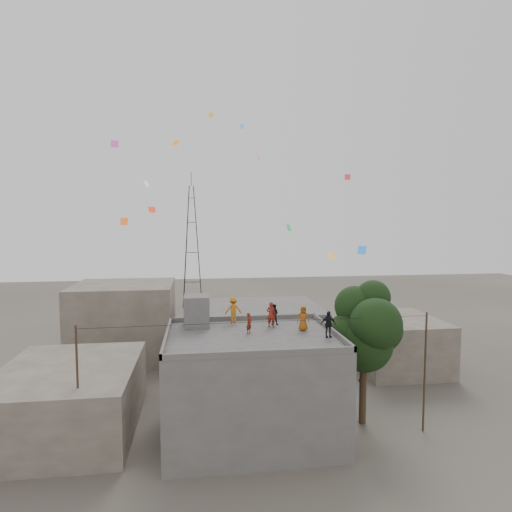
% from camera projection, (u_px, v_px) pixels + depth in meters
% --- Properties ---
extents(ground, '(140.00, 140.00, 0.00)m').
position_uv_depth(ground, '(251.00, 434.00, 25.82)').
color(ground, '#453F38').
rests_on(ground, ground).
extents(main_building, '(10.00, 8.00, 6.10)m').
position_uv_depth(main_building, '(251.00, 385.00, 25.57)').
color(main_building, '#55534F').
rests_on(main_building, ground).
extents(parapet, '(10.00, 8.00, 0.30)m').
position_uv_depth(parapet, '(251.00, 333.00, 25.30)').
color(parapet, '#55534F').
rests_on(parapet, main_building).
extents(stair_head_box, '(1.60, 1.80, 2.00)m').
position_uv_depth(stair_head_box, '(197.00, 311.00, 27.37)').
color(stair_head_box, '#55534F').
rests_on(stair_head_box, main_building).
extents(neighbor_west, '(8.00, 10.00, 4.00)m').
position_uv_depth(neighbor_west, '(69.00, 399.00, 26.16)').
color(neighbor_west, '#585145').
rests_on(neighbor_west, ground).
extents(neighbor_north, '(12.00, 9.00, 5.00)m').
position_uv_depth(neighbor_north, '(254.00, 332.00, 39.71)').
color(neighbor_north, '#55534F').
rests_on(neighbor_north, ground).
extents(neighbor_northwest, '(9.00, 8.00, 7.00)m').
position_uv_depth(neighbor_northwest, '(124.00, 321.00, 40.00)').
color(neighbor_northwest, '#585145').
rests_on(neighbor_northwest, ground).
extents(neighbor_east, '(7.00, 8.00, 4.40)m').
position_uv_depth(neighbor_east, '(396.00, 343.00, 37.38)').
color(neighbor_east, '#585145').
rests_on(neighbor_east, ground).
extents(tree, '(4.90, 4.60, 9.10)m').
position_uv_depth(tree, '(366.00, 329.00, 26.88)').
color(tree, black).
rests_on(tree, ground).
extents(utility_line, '(20.12, 0.62, 7.40)m').
position_uv_depth(utility_line, '(263.00, 380.00, 24.34)').
color(utility_line, black).
rests_on(utility_line, ground).
extents(transmission_tower, '(2.97, 2.97, 20.01)m').
position_uv_depth(transmission_tower, '(192.00, 246.00, 64.04)').
color(transmission_tower, black).
rests_on(transmission_tower, ground).
extents(person_red_adult, '(0.70, 0.59, 1.62)m').
position_uv_depth(person_red_adult, '(271.00, 315.00, 27.21)').
color(person_red_adult, maroon).
rests_on(person_red_adult, main_building).
extents(person_orange_child, '(0.83, 0.61, 1.54)m').
position_uv_depth(person_orange_child, '(303.00, 318.00, 26.35)').
color(person_orange_child, '#9D4E11').
rests_on(person_orange_child, main_building).
extents(person_dark_child, '(0.78, 0.69, 1.34)m').
position_uv_depth(person_dark_child, '(274.00, 314.00, 27.92)').
color(person_dark_child, black).
rests_on(person_dark_child, main_building).
extents(person_dark_adult, '(0.92, 0.40, 1.54)m').
position_uv_depth(person_dark_adult, '(328.00, 324.00, 24.85)').
color(person_dark_adult, black).
rests_on(person_dark_adult, main_building).
extents(person_orange_adult, '(1.17, 0.75, 1.72)m').
position_uv_depth(person_orange_adult, '(233.00, 310.00, 28.50)').
color(person_orange_adult, '#C77016').
rests_on(person_orange_adult, main_building).
extents(person_red_child, '(0.52, 0.54, 1.25)m').
position_uv_depth(person_red_child, '(249.00, 323.00, 25.70)').
color(person_red_child, maroon).
rests_on(person_red_child, main_building).
extents(kites, '(17.64, 16.28, 11.77)m').
position_uv_depth(kites, '(232.00, 186.00, 31.94)').
color(kites, orange).
rests_on(kites, ground).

